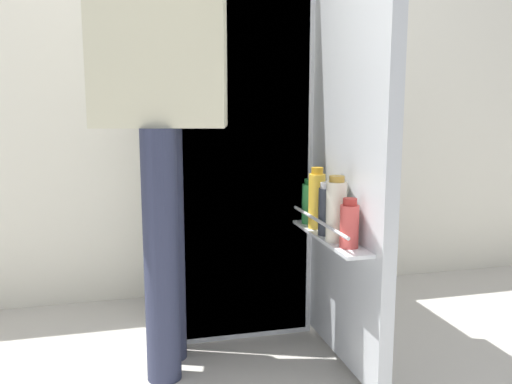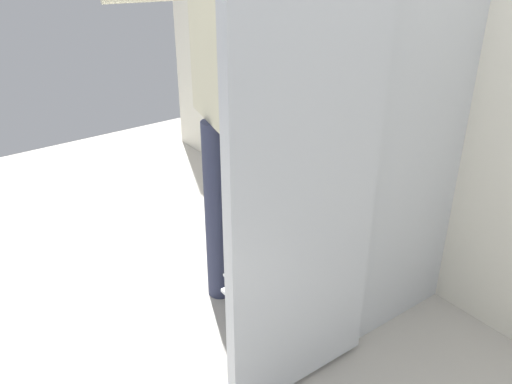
% 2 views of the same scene
% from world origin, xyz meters
% --- Properties ---
extents(ground_plane, '(5.45, 5.45, 0.00)m').
position_xyz_m(ground_plane, '(0.00, 0.00, 0.00)').
color(ground_plane, '#B7B2A8').
extents(kitchen_wall, '(4.40, 0.10, 2.46)m').
position_xyz_m(kitchen_wall, '(0.00, 0.89, 1.23)').
color(kitchen_wall, silver).
rests_on(kitchen_wall, ground_plane).
extents(refrigerator, '(0.69, 1.21, 1.66)m').
position_xyz_m(refrigerator, '(0.03, 0.49, 0.83)').
color(refrigerator, silver).
rests_on(refrigerator, ground_plane).
extents(person, '(0.58, 0.84, 1.76)m').
position_xyz_m(person, '(-0.28, 0.08, 1.07)').
color(person, '#2D334C').
rests_on(person, ground_plane).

